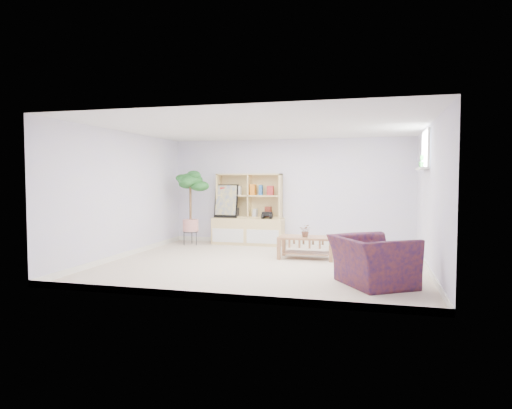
% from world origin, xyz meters
% --- Properties ---
extents(floor, '(5.50, 5.00, 0.01)m').
position_xyz_m(floor, '(0.00, 0.00, 0.00)').
color(floor, '#D4B88F').
rests_on(floor, ground).
extents(ceiling, '(5.50, 5.00, 0.01)m').
position_xyz_m(ceiling, '(0.00, 0.00, 2.40)').
color(ceiling, white).
rests_on(ceiling, walls).
extents(walls, '(5.51, 5.01, 2.40)m').
position_xyz_m(walls, '(0.00, 0.00, 1.20)').
color(walls, white).
rests_on(walls, floor).
extents(baseboard, '(5.50, 5.00, 0.10)m').
position_xyz_m(baseboard, '(0.00, 0.00, 0.05)').
color(baseboard, white).
rests_on(baseboard, floor).
extents(window, '(0.10, 0.98, 0.68)m').
position_xyz_m(window, '(2.73, 0.60, 2.00)').
color(window, '#C3E1FA').
rests_on(window, walls).
extents(window_sill, '(0.14, 1.00, 0.04)m').
position_xyz_m(window_sill, '(2.67, 0.60, 1.68)').
color(window_sill, white).
rests_on(window_sill, walls).
extents(storage_unit, '(1.62, 0.55, 1.62)m').
position_xyz_m(storage_unit, '(-0.91, 2.24, 0.81)').
color(storage_unit, '#E4C27A').
rests_on(storage_unit, floor).
extents(poster, '(0.56, 0.15, 0.77)m').
position_xyz_m(poster, '(-1.42, 2.19, 0.99)').
color(poster, yellow).
rests_on(poster, storage_unit).
extents(toy_truck, '(0.34, 0.25, 0.17)m').
position_xyz_m(toy_truck, '(-0.44, 2.15, 0.69)').
color(toy_truck, black).
rests_on(toy_truck, storage_unit).
extents(coffee_table, '(1.03, 0.56, 0.42)m').
position_xyz_m(coffee_table, '(0.65, 0.72, 0.21)').
color(coffee_table, brown).
rests_on(coffee_table, floor).
extents(table_plant, '(0.26, 0.24, 0.24)m').
position_xyz_m(table_plant, '(0.65, 0.63, 0.54)').
color(table_plant, '#206B1C').
rests_on(table_plant, coffee_table).
extents(floor_tree, '(0.77, 0.77, 1.69)m').
position_xyz_m(floor_tree, '(-2.16, 1.84, 0.85)').
color(floor_tree, '#124F16').
rests_on(floor_tree, floor).
extents(armchair, '(1.36, 1.40, 0.79)m').
position_xyz_m(armchair, '(1.87, -1.17, 0.40)').
color(armchair, '#121041').
rests_on(armchair, floor).
extents(sill_plant, '(0.15, 0.14, 0.22)m').
position_xyz_m(sill_plant, '(2.67, 0.69, 1.81)').
color(sill_plant, '#124F16').
rests_on(sill_plant, window_sill).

